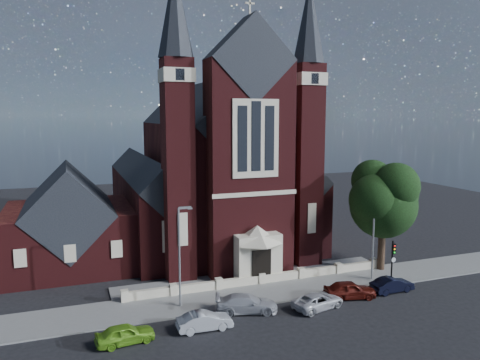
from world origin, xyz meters
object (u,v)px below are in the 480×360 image
(parish_hall, at_px, (69,227))
(car_silver_b, at_px, (247,304))
(church, at_px, (208,173))
(car_silver_a, at_px, (205,321))
(car_white_suv, at_px, (318,301))
(street_tree, at_px, (386,201))
(traffic_signal, at_px, (393,256))
(car_dark_red, at_px, (350,290))
(car_navy, at_px, (392,285))
(street_lamp_right, at_px, (374,231))
(car_lime_van, at_px, (125,334))
(street_lamp_left, at_px, (180,251))

(parish_hall, distance_m, car_silver_b, 21.14)
(church, bearing_deg, car_silver_b, -98.96)
(car_silver_a, bearing_deg, car_white_suv, -86.20)
(street_tree, distance_m, traffic_signal, 5.70)
(car_dark_red, relative_size, car_navy, 1.11)
(street_lamp_right, xyz_separation_m, car_silver_a, (-17.36, -4.42, -3.95))
(car_silver_b, distance_m, car_white_suv, 5.67)
(street_lamp_right, bearing_deg, church, 118.04)
(car_lime_van, bearing_deg, street_lamp_right, -85.33)
(street_lamp_right, bearing_deg, car_navy, -95.15)
(parish_hall, distance_m, street_lamp_right, 29.62)
(traffic_signal, bearing_deg, street_lamp_left, 175.24)
(street_lamp_left, distance_m, traffic_signal, 19.08)
(car_lime_van, xyz_separation_m, car_navy, (22.58, 1.39, -0.03))
(church, height_order, car_silver_b, church)
(street_lamp_left, xyz_separation_m, car_dark_red, (13.52, -3.05, -3.86))
(car_silver_a, bearing_deg, street_lamp_left, 8.99)
(car_silver_b, relative_size, car_dark_red, 1.11)
(church, height_order, car_silver_a, church)
(church, xyz_separation_m, car_dark_red, (5.61, -21.99, -7.45))
(car_lime_van, distance_m, car_white_suv, 14.90)
(traffic_signal, height_order, car_navy, traffic_signal)
(church, relative_size, traffic_signal, 8.72)
(car_white_suv, bearing_deg, car_lime_van, 78.47)
(car_silver_b, bearing_deg, car_silver_a, 133.11)
(parish_hall, xyz_separation_m, traffic_signal, (27.00, -15.57, -1.43))
(traffic_signal, relative_size, car_white_suv, 0.91)
(street_lamp_right, height_order, car_silver_b, street_lamp_right)
(parish_hall, height_order, car_dark_red, parish_hall)
(car_silver_a, distance_m, car_white_suv, 9.41)
(car_lime_van, height_order, car_dark_red, car_dark_red)
(street_lamp_right, xyz_separation_m, car_navy, (-0.28, -3.11, -3.96))
(street_lamp_right, bearing_deg, car_dark_red, -145.76)
(traffic_signal, bearing_deg, car_dark_red, -164.70)
(car_silver_b, bearing_deg, car_dark_red, -73.99)
(car_silver_a, height_order, car_white_suv, car_silver_a)
(car_navy, bearing_deg, traffic_signal, -39.99)
(church, distance_m, car_navy, 25.29)
(street_lamp_right, distance_m, car_silver_b, 14.30)
(street_lamp_right, relative_size, car_navy, 2.08)
(car_dark_red, height_order, car_navy, car_dark_red)
(car_silver_a, relative_size, car_silver_b, 0.83)
(street_lamp_right, bearing_deg, traffic_signal, -59.99)
(parish_hall, distance_m, car_white_suv, 25.71)
(church, bearing_deg, street_lamp_left, -112.66)
(car_dark_red, bearing_deg, street_tree, -43.84)
(car_lime_van, height_order, car_silver_b, car_silver_b)
(car_silver_a, bearing_deg, car_navy, -84.86)
(church, height_order, car_white_suv, church)
(parish_hall, relative_size, car_navy, 3.14)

